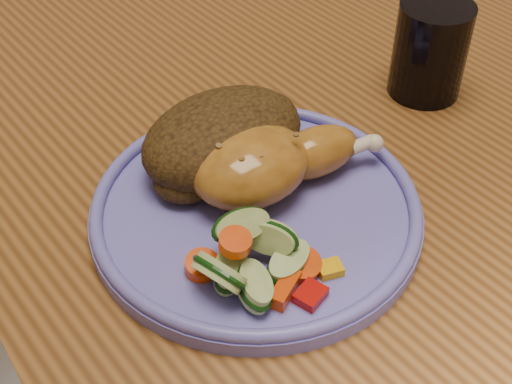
# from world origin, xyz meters

# --- Properties ---
(dining_table) EXTENTS (0.90, 1.40, 0.75)m
(dining_table) POSITION_xyz_m (0.00, 0.00, 0.67)
(dining_table) COLOR brown
(dining_table) RESTS_ON ground
(chair_far) EXTENTS (0.42, 0.42, 0.91)m
(chair_far) POSITION_xyz_m (0.00, 0.63, 0.49)
(chair_far) COLOR #4C2D16
(chair_far) RESTS_ON ground
(plate) EXTENTS (0.24, 0.24, 0.01)m
(plate) POSITION_xyz_m (-0.11, -0.06, 0.76)
(plate) COLOR #605CBB
(plate) RESTS_ON dining_table
(plate_rim) EXTENTS (0.24, 0.24, 0.01)m
(plate_rim) POSITION_xyz_m (-0.11, -0.06, 0.77)
(plate_rim) COLOR #605CBB
(plate_rim) RESTS_ON plate
(chicken_leg) EXTENTS (0.15, 0.08, 0.05)m
(chicken_leg) POSITION_xyz_m (-0.08, -0.04, 0.79)
(chicken_leg) COLOR #AC7024
(chicken_leg) RESTS_ON plate
(rice_pilaf) EXTENTS (0.14, 0.10, 0.06)m
(rice_pilaf) POSITION_xyz_m (-0.09, -0.00, 0.78)
(rice_pilaf) COLOR #3F2A0F
(rice_pilaf) RESTS_ON plate
(vegetable_pile) EXTENTS (0.10, 0.09, 0.05)m
(vegetable_pile) POSITION_xyz_m (-0.15, -0.11, 0.78)
(vegetable_pile) COLOR #A50A05
(vegetable_pile) RESTS_ON plate
(fork) EXTENTS (0.03, 0.15, 0.00)m
(fork) POSITION_xyz_m (-0.31, -0.07, 0.75)
(fork) COLOR silver
(fork) RESTS_ON dining_table
(drinking_glass) EXTENTS (0.07, 0.07, 0.09)m
(drinking_glass) POSITION_xyz_m (0.12, -0.02, 0.79)
(drinking_glass) COLOR black
(drinking_glass) RESTS_ON dining_table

